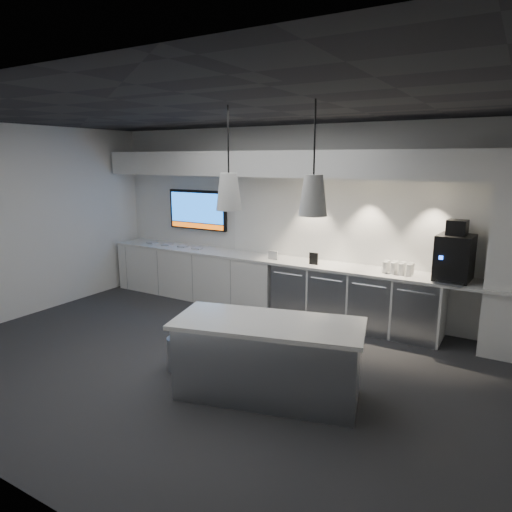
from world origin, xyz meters
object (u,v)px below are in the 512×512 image
Objects in this scene: island at (268,359)px; coffee_machine at (455,255)px; bin at (179,353)px; wall_tv at (198,210)px.

coffee_machine is at bearing 45.60° from island.
bin is at bearing 165.38° from island.
bin is 0.50× the size of coffee_machine.
wall_tv is at bearing 123.15° from island.
wall_tv reaches higher than island.
wall_tv reaches higher than bin.
island is at bearing -42.38° from wall_tv.
coffee_machine is at bearing 43.21° from bin.
wall_tv is 1.56× the size of coffee_machine.
wall_tv is at bearing 123.15° from bin.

